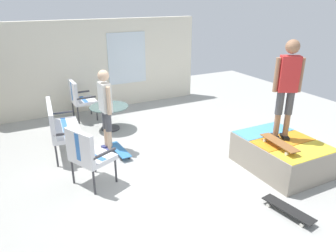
% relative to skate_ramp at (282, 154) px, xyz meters
% --- Properties ---
extents(ground_plane, '(12.00, 12.00, 0.10)m').
position_rel_skate_ramp_xyz_m(ground_plane, '(1.12, 1.52, -0.33)').
color(ground_plane, '#A8A8A3').
extents(house_facade, '(0.23, 6.00, 2.41)m').
position_rel_skate_ramp_xyz_m(house_facade, '(4.92, 2.00, 0.92)').
color(house_facade, silver).
rests_on(house_facade, ground_plane).
extents(skate_ramp, '(1.52, 1.91, 0.57)m').
position_rel_skate_ramp_xyz_m(skate_ramp, '(0.00, 0.00, 0.00)').
color(skate_ramp, gray).
rests_on(skate_ramp, ground_plane).
extents(patio_bench, '(1.30, 0.68, 1.02)m').
position_rel_skate_ramp_xyz_m(patio_bench, '(2.53, 3.46, 0.33)').
color(patio_bench, '#38383D').
rests_on(patio_bench, ground_plane).
extents(patio_chair_near_house, '(0.63, 0.56, 1.02)m').
position_rel_skate_ramp_xyz_m(patio_chair_near_house, '(4.23, 2.66, 0.33)').
color(patio_chair_near_house, '#38383D').
rests_on(patio_chair_near_house, ground_plane).
extents(patio_chair_by_wall, '(0.79, 0.76, 1.02)m').
position_rel_skate_ramp_xyz_m(patio_chair_by_wall, '(1.05, 3.28, 0.33)').
color(patio_chair_by_wall, '#38383D').
rests_on(patio_chair_by_wall, ground_plane).
extents(patio_table, '(0.90, 0.90, 0.57)m').
position_rel_skate_ramp_xyz_m(patio_table, '(3.27, 2.19, 0.12)').
color(patio_table, '#38383D').
rests_on(patio_table, ground_plane).
extents(person_watching, '(0.48, 0.25, 1.66)m').
position_rel_skate_ramp_xyz_m(person_watching, '(2.23, 2.57, 0.68)').
color(person_watching, navy).
rests_on(person_watching, ground_plane).
extents(person_skater, '(0.35, 0.43, 1.74)m').
position_rel_skate_ramp_xyz_m(person_skater, '(0.10, 0.01, 1.31)').
color(person_skater, black).
rests_on(person_skater, skate_ramp).
extents(skateboard_by_bench, '(0.81, 0.23, 0.10)m').
position_rel_skate_ramp_xyz_m(skateboard_by_bench, '(1.92, 2.44, -0.20)').
color(skateboard_by_bench, '#3372B2').
rests_on(skateboard_by_bench, ground_plane).
extents(skateboard_spare, '(0.82, 0.31, 0.10)m').
position_rel_skate_ramp_xyz_m(skateboard_spare, '(-1.05, 0.93, -0.20)').
color(skateboard_spare, black).
rests_on(skateboard_spare, ground_plane).
extents(skateboard_on_ramp, '(0.82, 0.28, 0.10)m').
position_rel_skate_ramp_xyz_m(skateboard_on_ramp, '(-0.18, 0.32, 0.37)').
color(skateboard_on_ramp, brown).
rests_on(skateboard_on_ramp, skate_ramp).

